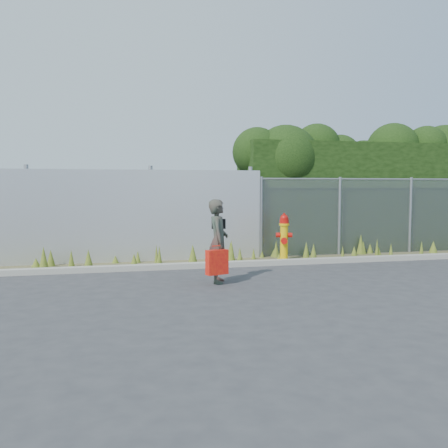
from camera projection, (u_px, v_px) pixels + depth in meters
ground at (257, 281)px, 9.48m from camera, size 80.00×80.00×0.00m
curb at (233, 264)px, 11.22m from camera, size 16.00×0.22×0.12m
weed_strip at (240, 256)px, 11.95m from camera, size 16.00×1.29×0.54m
corrugated_fence at (84, 217)px, 11.55m from camera, size 8.50×0.21×2.30m
chainlink_fence at (375, 215)px, 13.30m from camera, size 6.50×0.07×2.05m
hedge at (364, 179)px, 14.27m from camera, size 7.62×1.99×3.64m
fire_hydrant at (284, 238)px, 11.98m from camera, size 0.39×0.35×1.17m
woman at (218, 241)px, 9.32m from camera, size 0.50×0.64×1.57m
red_tote_bag at (217, 262)px, 9.07m from camera, size 0.41×0.15×0.53m
black_shoulder_bag at (219, 224)px, 9.45m from camera, size 0.25×0.10×0.19m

